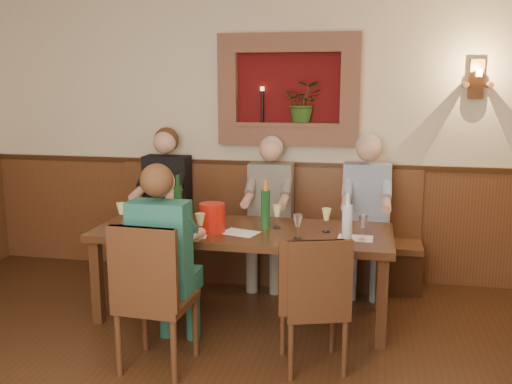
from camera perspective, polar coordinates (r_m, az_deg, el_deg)
room_shell at (r=2.73m, az=-10.21°, el=9.92°), size 6.04×6.04×2.82m
wainscoting at (r=3.04m, az=-9.34°, el=-15.39°), size 6.02×6.02×1.15m
wall_niche at (r=5.54m, az=3.64°, el=9.69°), size 1.36×0.30×1.06m
wall_sconce at (r=5.54m, az=21.18°, el=10.40°), size 0.25×0.20×0.35m
dining_table at (r=4.67m, az=-1.33°, el=-4.59°), size 2.40×0.90×0.75m
bench at (r=5.66m, az=0.81°, el=-5.45°), size 3.00×0.45×1.11m
chair_near_left at (r=4.03m, az=-9.91°, el=-13.01°), size 0.48×0.48×1.04m
chair_near_right at (r=4.00m, az=5.75°, el=-13.48°), size 0.53×0.53×0.95m
person_bench_left at (r=5.74m, az=-9.09°, el=-2.35°), size 0.45×0.55×1.49m
person_bench_mid at (r=5.48m, az=1.33°, el=-3.18°), size 0.42×0.51×1.42m
person_bench_right at (r=5.39m, az=10.88°, el=-3.44°), size 0.43×0.53×1.46m
person_chair_front at (r=4.10m, az=-9.04°, el=-8.43°), size 0.41×0.50×1.40m
spittoon_bucket at (r=4.54m, az=-4.40°, el=-2.59°), size 0.24×0.24×0.23m
wine_bottle_green_a at (r=4.59m, az=0.96°, el=-1.71°), size 0.10×0.10×0.41m
wine_bottle_green_b at (r=4.94m, az=-7.79°, el=-0.98°), size 0.10×0.10×0.40m
water_bottle at (r=4.17m, az=9.10°, el=-3.25°), size 0.08×0.08×0.40m
tasting_sheet_a at (r=4.82m, az=-10.95°, el=-3.36°), size 0.34×0.27×0.00m
tasting_sheet_b at (r=4.53m, az=-1.61°, el=-4.08°), size 0.32×0.27×0.00m
tasting_sheet_c at (r=4.44m, az=9.90°, el=-4.55°), size 0.27×0.19×0.00m
tasting_sheet_d at (r=4.48m, az=-6.57°, el=-4.32°), size 0.28×0.22×0.00m
wine_glass_0 at (r=4.76m, az=-4.99°, el=-2.21°), size 0.08×0.08×0.19m
wine_glass_1 at (r=4.87m, az=-13.32°, el=-2.18°), size 0.08×0.08×0.19m
wine_glass_2 at (r=4.39m, az=-5.59°, el=-3.36°), size 0.08×0.08×0.19m
wine_glass_3 at (r=4.63m, az=-9.42°, el=-2.69°), size 0.08×0.08×0.19m
wine_glass_4 at (r=4.57m, az=7.04°, el=-2.81°), size 0.08×0.08×0.19m
wine_glass_5 at (r=4.35m, az=4.21°, el=-3.48°), size 0.08×0.08×0.19m
wine_glass_6 at (r=4.66m, az=2.11°, el=-2.47°), size 0.08×0.08×0.19m
wine_glass_7 at (r=4.38m, az=10.64°, el=-3.54°), size 0.08×0.08×0.19m
wine_glass_8 at (r=4.94m, az=-8.93°, el=-1.81°), size 0.08×0.08×0.19m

